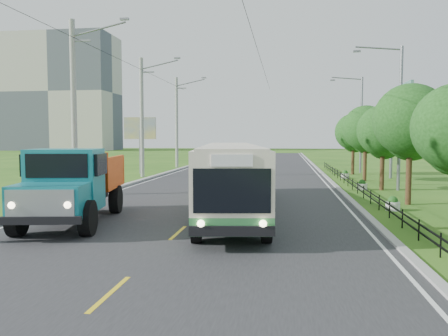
% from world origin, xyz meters
% --- Properties ---
extents(ground, '(240.00, 240.00, 0.00)m').
position_xyz_m(ground, '(0.00, 0.00, 0.00)').
color(ground, '#275714').
rests_on(ground, ground).
extents(road, '(14.00, 120.00, 0.02)m').
position_xyz_m(road, '(0.00, 20.00, 0.01)').
color(road, '#28282B').
rests_on(road, ground).
extents(curb_left, '(0.40, 120.00, 0.15)m').
position_xyz_m(curb_left, '(-7.20, 20.00, 0.07)').
color(curb_left, '#9E9E99').
rests_on(curb_left, ground).
extents(curb_right, '(0.30, 120.00, 0.10)m').
position_xyz_m(curb_right, '(7.15, 20.00, 0.05)').
color(curb_right, '#9E9E99').
rests_on(curb_right, ground).
extents(edge_line_left, '(0.12, 120.00, 0.00)m').
position_xyz_m(edge_line_left, '(-6.65, 20.00, 0.02)').
color(edge_line_left, silver).
rests_on(edge_line_left, road).
extents(edge_line_right, '(0.12, 120.00, 0.00)m').
position_xyz_m(edge_line_right, '(6.65, 20.00, 0.02)').
color(edge_line_right, silver).
rests_on(edge_line_right, road).
extents(centre_dash, '(0.12, 2.20, 0.00)m').
position_xyz_m(centre_dash, '(0.00, 0.00, 0.02)').
color(centre_dash, yellow).
rests_on(centre_dash, road).
extents(railing_right, '(0.04, 40.00, 0.60)m').
position_xyz_m(railing_right, '(8.00, 14.00, 0.30)').
color(railing_right, black).
rests_on(railing_right, ground).
extents(pole_near, '(3.51, 0.32, 10.00)m').
position_xyz_m(pole_near, '(-8.26, 9.00, 5.09)').
color(pole_near, gray).
rests_on(pole_near, ground).
extents(pole_mid, '(3.51, 0.32, 10.00)m').
position_xyz_m(pole_mid, '(-8.26, 21.00, 5.09)').
color(pole_mid, gray).
rests_on(pole_mid, ground).
extents(pole_far, '(3.51, 0.32, 10.00)m').
position_xyz_m(pole_far, '(-8.26, 33.00, 5.09)').
color(pole_far, gray).
rests_on(pole_far, ground).
extents(tree_third, '(3.60, 3.62, 6.00)m').
position_xyz_m(tree_third, '(9.86, 8.14, 3.99)').
color(tree_third, '#382314').
rests_on(tree_third, ground).
extents(tree_fourth, '(3.24, 3.31, 5.40)m').
position_xyz_m(tree_fourth, '(9.86, 14.14, 3.59)').
color(tree_fourth, '#382314').
rests_on(tree_fourth, ground).
extents(tree_fifth, '(3.48, 3.52, 5.80)m').
position_xyz_m(tree_fifth, '(9.86, 20.14, 3.85)').
color(tree_fifth, '#382314').
rests_on(tree_fifth, ground).
extents(tree_back, '(3.30, 3.36, 5.50)m').
position_xyz_m(tree_back, '(9.86, 26.14, 3.65)').
color(tree_back, '#382314').
rests_on(tree_back, ground).
extents(streetlight_mid, '(3.02, 0.20, 9.07)m').
position_xyz_m(streetlight_mid, '(10.64, 14.00, 4.90)').
color(streetlight_mid, slate).
rests_on(streetlight_mid, ground).
extents(streetlight_far, '(3.02, 0.20, 9.07)m').
position_xyz_m(streetlight_far, '(10.64, 28.00, 4.90)').
color(streetlight_far, slate).
rests_on(streetlight_far, ground).
extents(planter_near, '(0.64, 0.64, 0.67)m').
position_xyz_m(planter_near, '(8.60, 6.00, 0.29)').
color(planter_near, silver).
rests_on(planter_near, ground).
extents(planter_mid, '(0.64, 0.64, 0.67)m').
position_xyz_m(planter_mid, '(8.60, 14.00, 0.29)').
color(planter_mid, silver).
rests_on(planter_mid, ground).
extents(planter_far, '(0.64, 0.64, 0.67)m').
position_xyz_m(planter_far, '(8.60, 22.00, 0.29)').
color(planter_far, silver).
rests_on(planter_far, ground).
extents(billboard_left, '(3.00, 0.20, 5.20)m').
position_xyz_m(billboard_left, '(-9.50, 24.00, 3.87)').
color(billboard_left, slate).
rests_on(billboard_left, ground).
extents(billboard_right, '(0.24, 6.00, 7.30)m').
position_xyz_m(billboard_right, '(12.30, 20.00, 5.34)').
color(billboard_right, slate).
rests_on(billboard_right, ground).
extents(apartment_near, '(28.00, 14.00, 30.00)m').
position_xyz_m(apartment_near, '(-55.00, 95.00, 15.00)').
color(apartment_near, '#B7B2A3').
rests_on(apartment_near, ground).
extents(apartment_far, '(24.00, 14.00, 26.00)m').
position_xyz_m(apartment_far, '(-80.00, 120.00, 13.00)').
color(apartment_far, '#B7B2A3').
rests_on(apartment_far, ground).
extents(bus, '(4.45, 15.43, 2.94)m').
position_xyz_m(bus, '(1.19, 5.03, 1.77)').
color(bus, '#30793E').
rests_on(bus, ground).
extents(dump_truck, '(3.76, 7.29, 2.92)m').
position_xyz_m(dump_truck, '(-4.50, 1.32, 1.65)').
color(dump_truck, '#167C87').
rests_on(dump_truck, ground).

